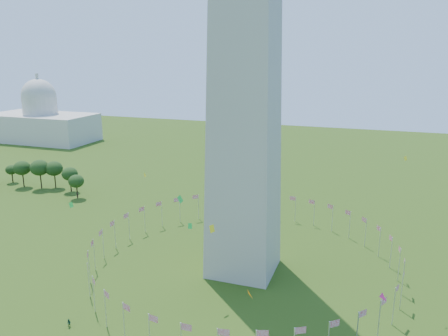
# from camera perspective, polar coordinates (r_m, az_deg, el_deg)

# --- Properties ---
(flag_ring) EXTENTS (80.24, 80.24, 9.00)m
(flag_ring) POSITION_cam_1_polar(r_m,az_deg,el_deg) (119.72, 2.55, -11.13)
(flag_ring) COLOR silver
(flag_ring) RESTS_ON ground
(capitol_building) EXTENTS (70.00, 35.00, 46.00)m
(capitol_building) POSITION_cam_1_polar(r_m,az_deg,el_deg) (316.11, -22.90, 7.41)
(capitol_building) COLOR beige
(capitol_building) RESTS_ON ground
(kites_aloft) EXTENTS (108.61, 71.38, 32.81)m
(kites_aloft) POSITION_cam_1_polar(r_m,az_deg,el_deg) (85.81, 0.48, -10.64)
(kites_aloft) COLOR orange
(kites_aloft) RESTS_ON ground
(tree_line_west) EXTENTS (55.42, 15.58, 12.44)m
(tree_line_west) POSITION_cam_1_polar(r_m,az_deg,el_deg) (205.41, -23.57, -0.94)
(tree_line_west) COLOR #264A18
(tree_line_west) RESTS_ON ground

